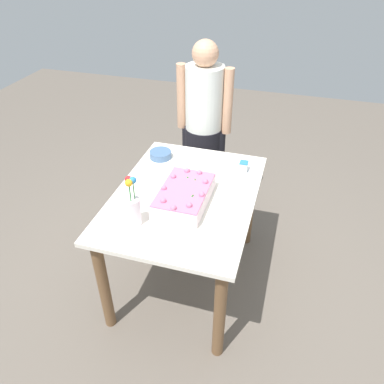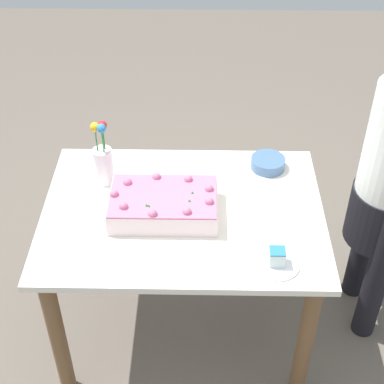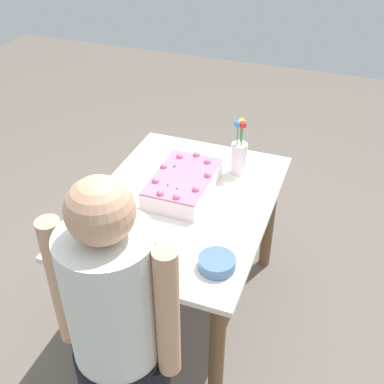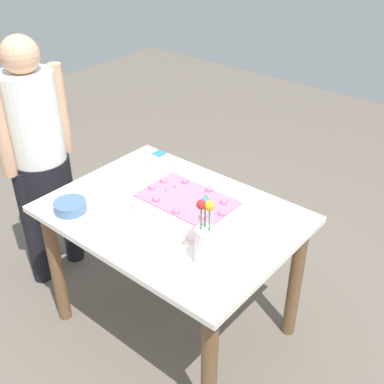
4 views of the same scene
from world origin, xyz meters
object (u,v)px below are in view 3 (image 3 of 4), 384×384
Objects in this scene: cake_knife at (162,247)px; flower_vase at (239,154)px; serving_plate_with_slice at (89,229)px; person_standing at (118,337)px; sheet_cake at (183,183)px; fruit_bowl at (217,263)px.

flower_vase is at bearing -129.24° from cake_knife.
serving_plate_with_slice is 0.68m from person_standing.
sheet_cake is 0.99m from person_standing.
person_standing reaches higher than fruit_bowl.
cake_knife is (0.02, -0.35, -0.02)m from serving_plate_with_slice.
flower_vase is at bearing -3.34° from person_standing.
sheet_cake is 0.53m from serving_plate_with_slice.
fruit_bowl is at bearing -144.65° from sheet_cake.
flower_vase is (0.72, -0.50, 0.09)m from serving_plate_with_slice.
cake_knife is at bearing -171.28° from sheet_cake.
flower_vase is 0.21× the size of person_standing.
fruit_bowl is (-0.03, -0.26, 0.02)m from cake_knife.
serving_plate_with_slice reaches higher than fruit_bowl.
serving_plate_with_slice is 0.35m from cake_knife.
flower_vase is at bearing -37.74° from sheet_cake.
fruit_bowl is at bearing -20.22° from person_standing.
flower_vase is 1.25m from person_standing.
sheet_cake is at bearing -108.75° from cake_knife.
fruit_bowl is at bearing -171.07° from flower_vase.
person_standing reaches higher than sheet_cake.
cake_knife is (-0.43, -0.07, -0.05)m from sheet_cake.
sheet_cake is 1.43× the size of flower_vase.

